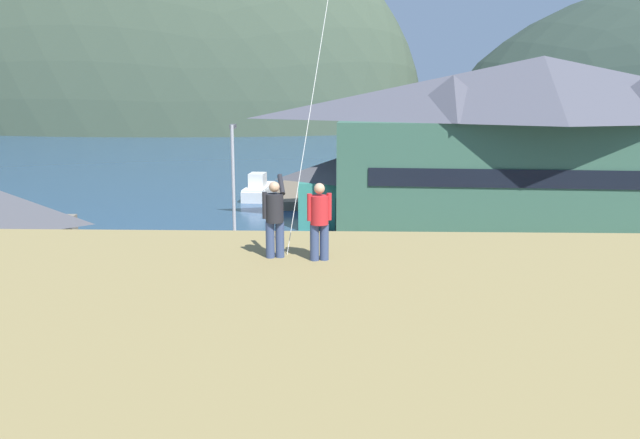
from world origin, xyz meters
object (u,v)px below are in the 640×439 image
parked_car_mid_row_near (496,282)px  person_kite_flyer (275,216)px  moored_boat_wharfside (259,190)px  parked_car_front_row_silver (325,269)px  moored_boat_outer_mooring (336,189)px  parked_car_mid_row_center (129,321)px  harbor_lodge (539,139)px  parked_car_corner_spot (530,336)px  parking_light_pole (234,188)px  person_companion (319,219)px  parked_car_back_row_left (214,274)px  parked_car_mid_row_far (626,274)px  parked_car_lone_by_shed (391,314)px  wharf_dock (298,192)px  storage_shed_waterside (342,189)px

parked_car_mid_row_near → person_kite_flyer: 16.20m
moored_boat_wharfside → parked_car_front_row_silver: moored_boat_wharfside is taller
person_kite_flyer → parked_car_mid_row_near: bearing=57.8°
parked_car_mid_row_near → moored_boat_outer_mooring: bearing=104.4°
parked_car_mid_row_near → parked_car_mid_row_center: bearing=-159.9°
harbor_lodge → moored_boat_outer_mooring: 18.28m
moored_boat_wharfside → parked_car_corner_spot: (13.21, -33.07, 0.34)m
parking_light_pole → person_companion: parking_light_pole is taller
moored_boat_outer_mooring → parked_car_mid_row_center: bearing=-102.4°
parked_car_corner_spot → parked_car_back_row_left: 13.97m
parked_car_mid_row_far → person_companion: bearing=-132.2°
parked_car_back_row_left → parked_car_front_row_silver: size_ratio=1.01×
parked_car_mid_row_far → parked_car_mid_row_center: bearing=-161.9°
parked_car_mid_row_center → parked_car_front_row_silver: size_ratio=1.01×
parked_car_mid_row_far → person_kite_flyer: person_kite_flyer is taller
parked_car_mid_row_center → parking_light_pole: parking_light_pole is taller
parked_car_lone_by_shed → parking_light_pole: 12.08m
wharf_dock → moored_boat_wharfside: size_ratio=2.34×
harbor_lodge → parked_car_mid_row_near: bearing=-111.0°
person_kite_flyer → parked_car_back_row_left: bearing=106.7°
moored_boat_outer_mooring → parked_car_mid_row_far: 29.16m
storage_shed_waterside → wharf_dock: 11.89m
harbor_lodge → storage_shed_waterside: bearing=175.3°
harbor_lodge → parking_light_pole: size_ratio=3.77×
moored_boat_wharfside → parked_car_back_row_left: moored_boat_wharfside is taller
person_companion → storage_shed_waterside: bearing=88.9°
storage_shed_waterside → parked_car_front_row_silver: (-0.76, -15.03, -1.33)m
wharf_dock → moored_boat_outer_mooring: bearing=-8.7°
harbor_lodge → parked_car_back_row_left: 24.13m
moored_boat_wharfside → parked_car_mid_row_near: moored_boat_wharfside is taller
person_companion → parked_car_back_row_left: bearing=110.2°
moored_boat_outer_mooring → storage_shed_waterside: bearing=-87.5°
harbor_lodge → parked_car_mid_row_near: (-6.07, -15.81, -4.81)m
parked_car_lone_by_shed → person_kite_flyer: 10.89m
storage_shed_waterside → parked_car_back_row_left: bearing=-109.8°
person_companion → parked_car_mid_row_center: bearing=131.7°
parking_light_pole → person_kite_flyer: (3.84, -17.98, 2.18)m
moored_boat_wharfside → moored_boat_outer_mooring: bearing=4.8°
harbor_lodge → storage_shed_waterside: (-12.64, 1.04, -3.48)m
moored_boat_wharfside → harbor_lodge: bearing=-29.7°
parked_car_mid_row_center → parked_car_front_row_silver: (6.87, 7.01, 0.00)m
parked_car_mid_row_near → parked_car_front_row_silver: same height
moored_boat_wharfside → parked_car_mid_row_near: bearing=-63.4°
parked_car_mid_row_near → parked_car_front_row_silver: (-7.33, 1.82, 0.00)m
parked_car_lone_by_shed → parking_light_pole: bearing=128.2°
moored_boat_wharfside → parked_car_mid_row_center: moored_boat_wharfside is taller
parked_car_back_row_left → parked_car_front_row_silver: (4.98, 0.88, 0.00)m
moored_boat_wharfside → parked_car_back_row_left: 26.03m
parked_car_back_row_left → person_companion: (5.18, -14.07, 5.40)m
parked_car_mid_row_near → wharf_dock: bearing=110.2°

